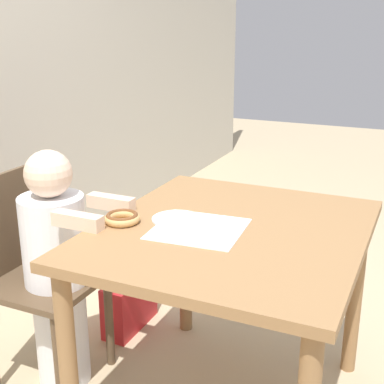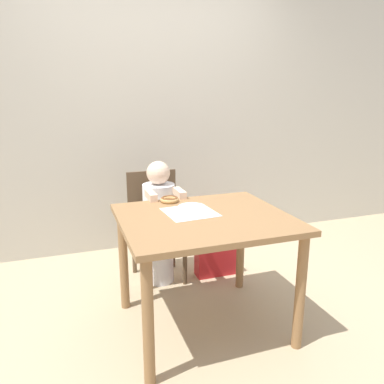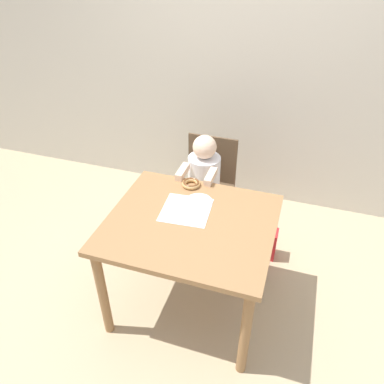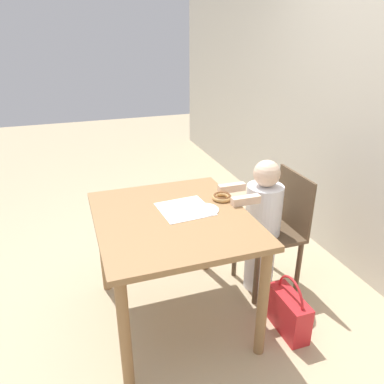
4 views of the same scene
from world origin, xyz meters
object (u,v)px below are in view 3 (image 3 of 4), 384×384
at_px(chair, 207,188).
at_px(donut, 191,183).
at_px(child_figure, 204,192).
at_px(handbag, 256,240).

xyz_separation_m(chair, donut, (-0.00, -0.42, 0.31)).
bearing_deg(chair, child_figure, -90.00).
bearing_deg(child_figure, handbag, -4.46).
height_order(chair, handbag, chair).
relative_size(child_figure, donut, 7.71).
xyz_separation_m(child_figure, donut, (-0.00, -0.31, 0.27)).
relative_size(chair, handbag, 2.21).
bearing_deg(donut, handbag, 30.48).
height_order(chair, donut, chair).
bearing_deg(donut, chair, 89.71).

